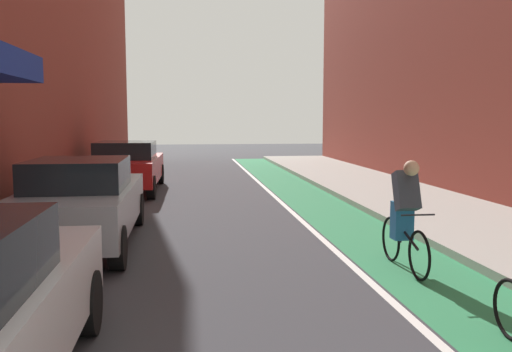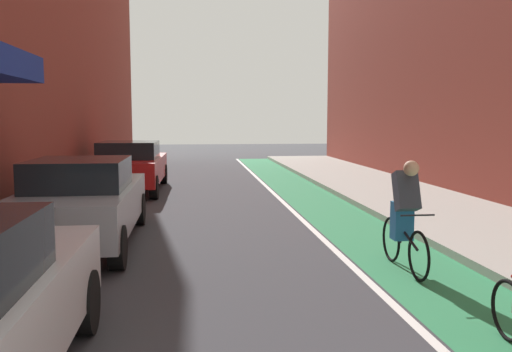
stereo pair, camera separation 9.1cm
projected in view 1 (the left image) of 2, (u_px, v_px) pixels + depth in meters
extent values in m
plane|color=#38383D|center=(218.00, 222.00, 11.60)|extent=(71.79, 71.79, 0.00)
cube|color=#2D8451|center=(319.00, 205.00, 13.91)|extent=(1.60, 32.63, 0.00)
cube|color=white|center=(285.00, 206.00, 13.80)|extent=(0.12, 32.63, 0.00)
cube|color=#A8A59E|center=(412.00, 201.00, 14.22)|extent=(3.38, 32.63, 0.14)
cylinder|color=black|center=(87.00, 303.00, 5.54)|extent=(0.23, 0.66, 0.66)
cube|color=#9EA0A8|center=(82.00, 207.00, 9.44)|extent=(1.79, 4.53, 0.70)
cube|color=black|center=(78.00, 175.00, 9.16)|extent=(1.56, 1.91, 0.55)
cylinder|color=black|center=(58.00, 211.00, 11.06)|extent=(0.22, 0.66, 0.66)
cylinder|color=black|center=(137.00, 209.00, 11.27)|extent=(0.22, 0.66, 0.66)
cylinder|color=black|center=(2.00, 252.00, 7.69)|extent=(0.22, 0.66, 0.66)
cylinder|color=black|center=(118.00, 248.00, 7.90)|extent=(0.22, 0.66, 0.66)
cube|color=red|center=(127.00, 169.00, 16.52)|extent=(1.97, 4.75, 0.70)
cube|color=black|center=(126.00, 151.00, 16.23)|extent=(1.70, 2.01, 0.55)
cylinder|color=black|center=(108.00, 175.00, 18.26)|extent=(0.23, 0.66, 0.66)
cylinder|color=black|center=(160.00, 174.00, 18.44)|extent=(0.23, 0.66, 0.66)
cylinder|color=black|center=(87.00, 188.00, 14.68)|extent=(0.23, 0.66, 0.66)
cylinder|color=black|center=(151.00, 188.00, 14.86)|extent=(0.23, 0.66, 0.66)
torus|color=black|center=(510.00, 309.00, 5.41)|extent=(0.06, 0.62, 0.62)
torus|color=black|center=(419.00, 256.00, 7.39)|extent=(0.04, 0.70, 0.70)
torus|color=black|center=(391.00, 239.00, 8.43)|extent=(0.04, 0.70, 0.70)
cylinder|color=black|center=(404.00, 232.00, 7.89)|extent=(0.04, 0.96, 0.33)
cylinder|color=black|center=(400.00, 224.00, 8.06)|extent=(0.04, 0.12, 0.55)
cylinder|color=black|center=(418.00, 215.00, 7.41)|extent=(0.48, 0.03, 0.02)
cube|color=#1E598C|center=(402.00, 220.00, 7.97)|extent=(0.28, 0.24, 0.56)
cube|color=#333842|center=(406.00, 191.00, 7.80)|extent=(0.32, 0.40, 0.60)
sphere|color=tan|center=(411.00, 168.00, 7.61)|extent=(0.22, 0.22, 0.22)
cube|color=#4C7247|center=(403.00, 188.00, 7.92)|extent=(0.26, 0.27, 0.39)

